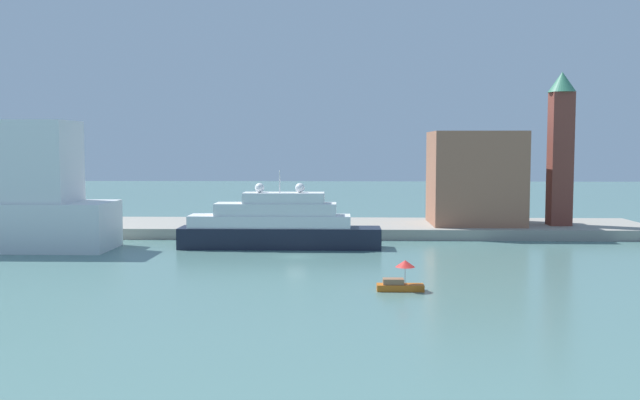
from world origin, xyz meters
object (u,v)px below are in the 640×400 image
Objects in this scene: bell_tower at (561,143)px; mooring_bollard at (289,226)px; small_motorboat at (401,279)px; large_yacht at (277,226)px; harbor_building at (475,178)px; person_figure at (248,220)px; parked_car at (222,221)px.

bell_tower reaches higher than mooring_bollard.
large_yacht is at bearing 117.24° from small_motorboat.
harbor_building is 31.36m from mooring_bollard.
bell_tower is 14.76× the size of person_figure.
harbor_building is at bearing 70.81° from small_motorboat.
bell_tower reaches higher than harbor_building.
harbor_building is 37.27m from person_figure.
small_motorboat is at bearing -123.23° from bell_tower.
small_motorboat is (14.74, -28.64, -1.96)m from large_yacht.
harbor_building is at bearing 14.14° from mooring_bollard.
bell_tower is at bearing 19.59° from large_yacht.
large_yacht is at bearing -160.41° from bell_tower.
large_yacht is at bearing -95.59° from mooring_bollard.
person_figure is (-20.82, 43.80, 1.27)m from small_motorboat.
large_yacht is at bearing -53.37° from parked_car.
mooring_bollard is (6.99, -5.85, -0.33)m from person_figure.
small_motorboat is at bearing -69.98° from mooring_bollard.
bell_tower reaches higher than person_figure.
large_yacht is 47.79m from bell_tower.
large_yacht is 1.88× the size of harbor_building.
parked_car is (-53.86, -1.86, -12.38)m from bell_tower.
small_motorboat is 40.40m from mooring_bollard.
harbor_building is (30.55, 16.78, 6.01)m from large_yacht.
bell_tower is at bearing 8.29° from mooring_bollard.
harbor_building reaches higher than small_motorboat.
harbor_building is 3.38× the size of parked_car.
mooring_bollard is at bearing 110.02° from small_motorboat.
parked_car is (-24.91, 42.32, 1.15)m from small_motorboat.
person_figure is (-6.08, 15.17, -0.69)m from large_yacht.
large_yacht is at bearing -151.22° from harbor_building.
harbor_building is at bearing 4.35° from parked_car.
parked_car is at bearing -178.02° from bell_tower.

